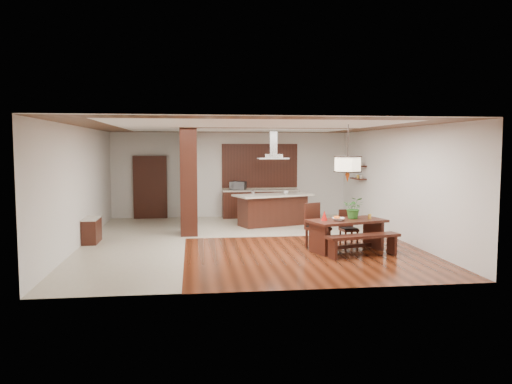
{
  "coord_description": "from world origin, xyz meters",
  "views": [
    {
      "loc": [
        -1.31,
        -12.51,
        2.38
      ],
      "look_at": [
        0.3,
        0.0,
        1.25
      ],
      "focal_mm": 35.0,
      "sensor_mm": 36.0,
      "label": 1
    }
  ],
  "objects": [
    {
      "name": "shelf_upper",
      "position": [
        3.87,
        2.6,
        1.8
      ],
      "size": [
        0.26,
        0.9,
        0.04
      ],
      "primitive_type": "cube",
      "color": "black",
      "rests_on": "room_shell"
    },
    {
      "name": "kitchen_island",
      "position": [
        1.13,
        2.39,
        0.49
      ],
      "size": [
        2.54,
        1.72,
        0.96
      ],
      "rotation": [
        0.0,
        0.0,
        0.33
      ],
      "color": "black",
      "rests_on": "ground"
    },
    {
      "name": "partition_stub",
      "position": [
        -1.4,
        3.3,
        1.45
      ],
      "size": [
        0.18,
        2.4,
        2.9
      ],
      "primitive_type": "cube",
      "color": "silver",
      "rests_on": "ground"
    },
    {
      "name": "room_shell",
      "position": [
        0.0,
        0.0,
        2.06
      ],
      "size": [
        9.0,
        9.04,
        2.92
      ],
      "color": "#3D180B",
      "rests_on": "ground"
    },
    {
      "name": "gold_ornament",
      "position": [
        2.78,
        -1.47,
        0.78
      ],
      "size": [
        0.08,
        0.08,
        0.11
      ],
      "primitive_type": "cylinder",
      "rotation": [
        0.0,
        0.0,
        -0.1
      ],
      "color": "gold",
      "rests_on": "dining_table"
    },
    {
      "name": "range_hood",
      "position": [
        1.13,
        2.39,
        2.46
      ],
      "size": [
        0.9,
        0.55,
        0.87
      ],
      "primitive_type": null,
      "color": "silver",
      "rests_on": "room_shell"
    },
    {
      "name": "dining_bench",
      "position": [
        2.39,
        -2.14,
        0.24
      ],
      "size": [
        1.74,
        0.73,
        0.48
      ],
      "primitive_type": null,
      "rotation": [
        0.0,
        0.0,
        0.22
      ],
      "color": "black",
      "rests_on": "ground"
    },
    {
      "name": "hallway_console",
      "position": [
        -3.81,
        0.2,
        0.32
      ],
      "size": [
        0.37,
        0.88,
        0.63
      ],
      "primitive_type": "cube",
      "color": "black",
      "rests_on": "ground"
    },
    {
      "name": "tile_kitchen",
      "position": [
        1.25,
        2.5,
        0.01
      ],
      "size": [
        5.5,
        4.0,
        0.01
      ],
      "primitive_type": "cube",
      "color": "beige",
      "rests_on": "ground"
    },
    {
      "name": "foliage_plant",
      "position": [
        2.42,
        -1.4,
        0.98
      ],
      "size": [
        0.57,
        0.54,
        0.51
      ],
      "primitive_type": "imported",
      "rotation": [
        0.0,
        0.0,
        -0.38
      ],
      "color": "#2E6F25",
      "rests_on": "dining_table"
    },
    {
      "name": "hallway_doorway",
      "position": [
        -2.7,
        4.4,
        1.05
      ],
      "size": [
        1.1,
        0.2,
        2.1
      ],
      "primitive_type": "cube",
      "color": "black",
      "rests_on": "ground"
    },
    {
      "name": "fruit_bowl",
      "position": [
        1.96,
        -1.69,
        0.76
      ],
      "size": [
        0.33,
        0.33,
        0.07
      ],
      "primitive_type": "imported",
      "rotation": [
        0.0,
        0.0,
        -0.17
      ],
      "color": "beige",
      "rests_on": "dining_table"
    },
    {
      "name": "tile_hallway",
      "position": [
        -2.75,
        0.0,
        0.01
      ],
      "size": [
        2.5,
        9.0,
        0.01
      ],
      "primitive_type": "cube",
      "color": "beige",
      "rests_on": "ground"
    },
    {
      "name": "pendant_lantern",
      "position": [
        2.2,
        -1.54,
        2.25
      ],
      "size": [
        0.64,
        0.64,
        1.31
      ],
      "primitive_type": null,
      "color": "beige",
      "rests_on": "room_shell"
    },
    {
      "name": "shelf_lower",
      "position": [
        3.87,
        2.6,
        1.4
      ],
      "size": [
        0.26,
        0.9,
        0.04
      ],
      "primitive_type": "cube",
      "color": "black",
      "rests_on": "room_shell"
    },
    {
      "name": "soffit_band",
      "position": [
        0.0,
        0.0,
        2.88
      ],
      "size": [
        8.0,
        9.0,
        0.02
      ],
      "primitive_type": "cube",
      "color": "#391F0E",
      "rests_on": "room_shell"
    },
    {
      "name": "napkin_cone",
      "position": [
        1.66,
        -1.59,
        0.84
      ],
      "size": [
        0.17,
        0.17,
        0.22
      ],
      "primitive_type": "cone",
      "rotation": [
        0.0,
        0.0,
        -0.26
      ],
      "color": "#BA140D",
      "rests_on": "dining_table"
    },
    {
      "name": "dining_table",
      "position": [
        2.2,
        -1.54,
        0.54
      ],
      "size": [
        1.93,
        1.35,
        0.73
      ],
      "rotation": [
        0.0,
        0.0,
        0.3
      ],
      "color": "black",
      "rests_on": "ground"
    },
    {
      "name": "dining_chair_left",
      "position": [
        1.63,
        -1.15,
        0.53
      ],
      "size": [
        0.63,
        0.63,
        1.06
      ],
      "primitive_type": null,
      "rotation": [
        0.0,
        0.0,
        0.47
      ],
      "color": "black",
      "rests_on": "ground"
    },
    {
      "name": "rear_counter",
      "position": [
        1.0,
        4.2,
        0.48
      ],
      "size": [
        2.6,
        0.62,
        0.95
      ],
      "color": "black",
      "rests_on": "ground"
    },
    {
      "name": "partition_pier",
      "position": [
        -1.4,
        1.2,
        1.45
      ],
      "size": [
        0.45,
        1.0,
        2.9
      ],
      "primitive_type": "cube",
      "color": "black",
      "rests_on": "ground"
    },
    {
      "name": "dining_chair_right",
      "position": [
        2.47,
        -0.9,
        0.43
      ],
      "size": [
        0.43,
        0.43,
        0.86
      ],
      "primitive_type": null,
      "rotation": [
        0.0,
        0.0,
        0.13
      ],
      "color": "black",
      "rests_on": "ground"
    },
    {
      "name": "kitchen_window",
      "position": [
        1.0,
        4.46,
        1.75
      ],
      "size": [
        2.6,
        0.08,
        1.5
      ],
      "primitive_type": "cube",
      "color": "olive",
      "rests_on": "room_shell"
    },
    {
      "name": "island_cup",
      "position": [
        1.52,
        2.3,
        1.02
      ],
      "size": [
        0.17,
        0.17,
        0.11
      ],
      "primitive_type": "imported",
      "rotation": [
        0.0,
        0.0,
        0.32
      ],
      "color": "white",
      "rests_on": "kitchen_island"
    },
    {
      "name": "microwave",
      "position": [
        0.22,
        4.17,
        1.09
      ],
      "size": [
        0.6,
        0.51,
        0.28
      ],
      "primitive_type": "imported",
      "rotation": [
        0.0,
        0.0,
        -0.41
      ],
      "color": "#B0B2B7",
      "rests_on": "rear_counter"
    }
  ]
}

